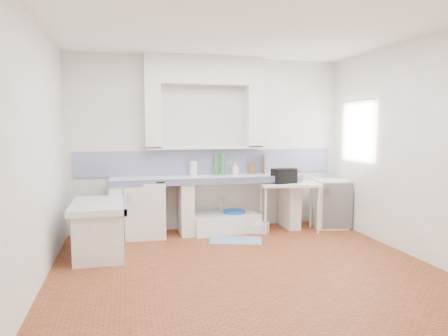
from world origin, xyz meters
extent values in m
plane|color=#964827|center=(0.00, 0.00, 0.00)|extent=(4.50, 4.50, 0.00)
plane|color=white|center=(0.00, 0.00, 2.80)|extent=(4.50, 4.50, 0.00)
plane|color=white|center=(0.00, 2.00, 1.40)|extent=(4.50, 0.00, 4.50)
plane|color=white|center=(0.00, -2.00, 1.40)|extent=(4.50, 0.00, 4.50)
plane|color=white|center=(-2.25, 0.00, 1.40)|extent=(0.00, 4.50, 4.50)
plane|color=white|center=(2.25, 0.00, 1.40)|extent=(0.00, 4.50, 4.50)
cube|color=white|center=(-0.10, 1.88, 2.58)|extent=(1.90, 0.25, 0.45)
cube|color=#382011|center=(2.42, 1.20, 1.60)|extent=(0.35, 0.86, 1.06)
cube|color=white|center=(2.28, 1.20, 1.98)|extent=(0.01, 0.84, 0.24)
cube|color=white|center=(-0.10, 1.70, 0.86)|extent=(3.00, 0.60, 0.08)
cube|color=navy|center=(-0.10, 1.42, 0.86)|extent=(3.00, 0.04, 0.10)
cube|color=white|center=(-1.50, 1.70, 0.41)|extent=(0.20, 0.55, 0.82)
cube|color=white|center=(-0.45, 1.70, 0.41)|extent=(0.20, 0.55, 0.82)
cube|color=white|center=(1.30, 1.70, 0.41)|extent=(0.20, 0.55, 0.82)
cube|color=white|center=(-1.70, 0.90, 0.66)|extent=(0.70, 1.10, 0.08)
cube|color=white|center=(-1.70, 0.90, 0.31)|extent=(0.60, 1.00, 0.62)
cube|color=navy|center=(-1.37, 0.90, 0.66)|extent=(0.04, 1.10, 0.10)
cube|color=navy|center=(0.00, 1.99, 1.10)|extent=(4.27, 0.03, 0.40)
cube|color=white|center=(-1.08, 1.69, 0.43)|extent=(0.63, 0.61, 0.85)
cube|color=white|center=(0.16, 1.68, 0.13)|extent=(1.14, 0.70, 0.26)
cube|color=white|center=(1.20, 1.46, 0.39)|extent=(1.01, 0.67, 0.04)
cube|color=white|center=(1.97, 1.55, 0.40)|extent=(0.61, 0.61, 0.80)
cylinder|color=red|center=(-0.17, 1.72, 0.14)|extent=(0.39, 0.39, 0.28)
cylinder|color=#DE571D|center=(0.20, 1.60, 0.12)|extent=(0.27, 0.27, 0.24)
cylinder|color=blue|center=(0.35, 1.71, 0.17)|extent=(0.39, 0.39, 0.33)
cylinder|color=white|center=(0.70, 1.55, 0.07)|extent=(0.50, 0.50, 0.15)
cylinder|color=silver|center=(-0.07, 1.85, 0.14)|extent=(0.09, 0.09, 0.27)
cylinder|color=silver|center=(0.18, 1.85, 0.16)|extent=(0.10, 0.10, 0.32)
cube|color=black|center=(1.10, 1.46, 0.90)|extent=(0.41, 0.29, 0.24)
cylinder|color=#327837|center=(0.08, 1.85, 1.06)|extent=(0.09, 0.09, 0.32)
cylinder|color=#327837|center=(0.18, 1.81, 1.07)|extent=(0.09, 0.09, 0.33)
cube|color=brown|center=(0.69, 1.85, 0.99)|extent=(0.11, 0.09, 0.18)
cube|color=brown|center=(0.90, 1.85, 1.06)|extent=(0.09, 0.24, 0.33)
cylinder|color=white|center=(-0.30, 1.85, 1.02)|extent=(0.12, 0.12, 0.23)
imported|color=white|center=(0.39, 1.85, 1.00)|extent=(0.10, 0.11, 0.21)
cube|color=#2B5399|center=(0.21, 1.11, 0.01)|extent=(0.85, 0.64, 0.01)
camera|label=1|loc=(-1.36, -4.52, 1.67)|focal=32.40mm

